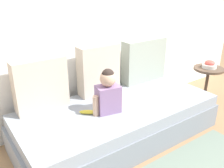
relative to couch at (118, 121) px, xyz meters
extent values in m
plane|color=#93704C|center=(0.00, 0.00, -0.19)|extent=(12.00, 12.00, 0.00)
cube|color=white|center=(0.00, 0.60, 0.93)|extent=(5.31, 0.10, 2.24)
cube|color=gray|center=(0.00, 0.00, -0.06)|extent=(2.11, 0.93, 0.26)
cube|color=#8C939E|center=(0.00, 0.00, 0.13)|extent=(2.04, 0.91, 0.12)
cube|color=#C1B29E|center=(-0.65, 0.37, 0.45)|extent=(0.51, 0.16, 0.51)
cube|color=#C1B29E|center=(0.00, 0.37, 0.47)|extent=(0.46, 0.16, 0.55)
cube|color=#99A393|center=(0.65, 0.37, 0.45)|extent=(0.58, 0.16, 0.52)
cube|color=gray|center=(-0.16, -0.05, 0.33)|extent=(0.24, 0.19, 0.27)
sphere|color=tan|center=(-0.16, -0.05, 0.53)|extent=(0.15, 0.15, 0.15)
sphere|color=#2D231E|center=(-0.16, -0.05, 0.57)|extent=(0.12, 0.12, 0.12)
cylinder|color=tan|center=(-0.30, -0.05, 0.29)|extent=(0.06, 0.06, 0.20)
cylinder|color=tan|center=(-0.02, -0.05, 0.29)|extent=(0.06, 0.06, 0.20)
ellipsoid|color=yellow|center=(-0.34, 0.02, 0.21)|extent=(0.16, 0.14, 0.04)
cylinder|color=brown|center=(1.45, -0.02, 0.29)|extent=(0.38, 0.38, 0.03)
cylinder|color=#453528|center=(1.45, -0.02, 0.05)|extent=(0.04, 0.04, 0.47)
cylinder|color=#453528|center=(1.45, -0.02, -0.18)|extent=(0.21, 0.21, 0.02)
cylinder|color=silver|center=(1.45, -0.02, 0.33)|extent=(0.18, 0.18, 0.05)
ellipsoid|color=#CC4C42|center=(1.45, -0.02, 0.37)|extent=(0.13, 0.13, 0.07)
camera|label=1|loc=(-1.33, -1.79, 1.37)|focal=39.65mm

